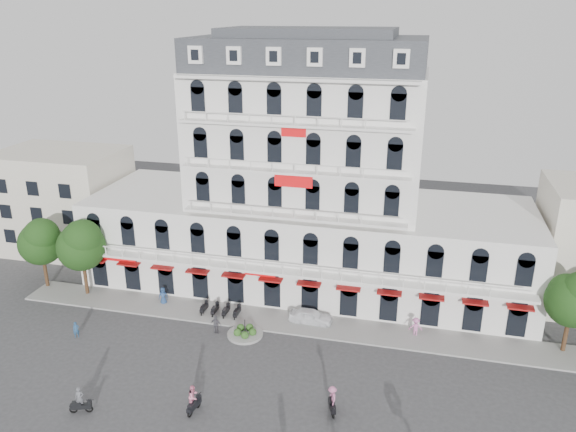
% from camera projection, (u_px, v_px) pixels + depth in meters
% --- Properties ---
extents(ground, '(120.00, 120.00, 0.00)m').
position_uv_depth(ground, '(258.00, 381.00, 43.92)').
color(ground, '#38383A').
rests_on(ground, ground).
extents(sidewalk, '(53.00, 4.00, 0.16)m').
position_uv_depth(sidewalk, '(286.00, 322.00, 52.10)').
color(sidewalk, gray).
rests_on(sidewalk, ground).
extents(main_building, '(45.00, 15.00, 25.80)m').
position_uv_depth(main_building, '(307.00, 192.00, 56.89)').
color(main_building, silver).
rests_on(main_building, ground).
extents(flank_building_west, '(14.00, 10.00, 12.00)m').
position_uv_depth(flank_building_west, '(64.00, 200.00, 66.79)').
color(flank_building_west, beige).
rests_on(flank_building_west, ground).
extents(traffic_island, '(3.20, 3.20, 1.60)m').
position_uv_depth(traffic_island, '(245.00, 333.00, 49.97)').
color(traffic_island, gray).
rests_on(traffic_island, ground).
extents(parked_scooter_row, '(4.40, 1.80, 1.10)m').
position_uv_depth(parked_scooter_row, '(221.00, 315.00, 53.36)').
color(parked_scooter_row, black).
rests_on(parked_scooter_row, ground).
extents(tree_west_outer, '(4.50, 4.48, 7.76)m').
position_uv_depth(tree_west_outer, '(41.00, 240.00, 56.97)').
color(tree_west_outer, '#382314').
rests_on(tree_west_outer, ground).
extents(tree_west_inner, '(4.76, 4.76, 8.25)m').
position_uv_depth(tree_west_inner, '(81.00, 243.00, 55.28)').
color(tree_west_inner, '#382314').
rests_on(tree_west_inner, ground).
extents(tree_east_inner, '(4.40, 4.37, 7.57)m').
position_uv_depth(tree_east_inner, '(574.00, 297.00, 45.85)').
color(tree_east_inner, '#382314').
rests_on(tree_east_inner, ground).
extents(parked_car, '(4.08, 1.69, 1.38)m').
position_uv_depth(parked_car, '(311.00, 316.00, 51.84)').
color(parked_car, white).
rests_on(parked_car, ground).
extents(rider_west, '(1.66, 0.79, 2.13)m').
position_uv_depth(rider_west, '(80.00, 402.00, 40.15)').
color(rider_west, black).
rests_on(rider_west, ground).
extents(rider_southwest, '(0.82, 1.69, 2.27)m').
position_uv_depth(rider_southwest, '(194.00, 398.00, 40.13)').
color(rider_southwest, black).
rests_on(rider_southwest, ground).
extents(rider_center, '(0.96, 1.65, 2.20)m').
position_uv_depth(rider_center, '(332.00, 399.00, 40.09)').
color(rider_center, black).
rests_on(rider_center, ground).
extents(pedestrian_left, '(1.00, 0.79, 1.80)m').
position_uv_depth(pedestrian_left, '(163.00, 296.00, 55.08)').
color(pedestrian_left, navy).
rests_on(pedestrian_left, ground).
extents(pedestrian_mid, '(1.10, 0.56, 1.79)m').
position_uv_depth(pedestrian_mid, '(216.00, 324.00, 50.10)').
color(pedestrian_mid, '#56545B').
rests_on(pedestrian_mid, ground).
extents(pedestrian_right, '(1.26, 0.83, 1.83)m').
position_uv_depth(pedestrian_right, '(416.00, 327.00, 49.64)').
color(pedestrian_right, '#CA6BAA').
rests_on(pedestrian_right, ground).
extents(pedestrian_far, '(0.65, 0.60, 1.50)m').
position_uv_depth(pedestrian_far, '(76.00, 330.00, 49.54)').
color(pedestrian_far, navy).
rests_on(pedestrian_far, ground).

